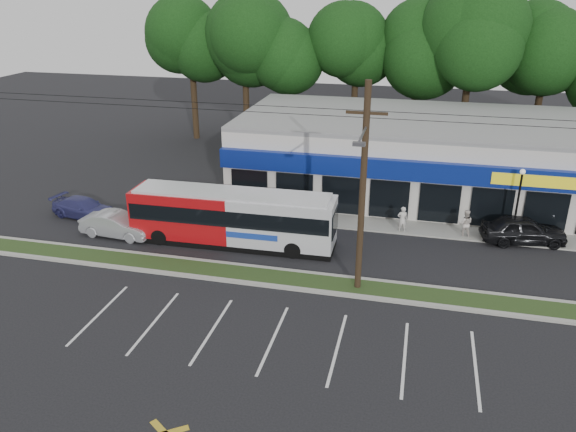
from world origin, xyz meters
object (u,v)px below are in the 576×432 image
at_px(car_dark, 524,230).
at_px(pedestrian_a, 402,220).
at_px(utility_pole, 359,184).
at_px(car_blue, 84,208).
at_px(lamp_post, 519,196).
at_px(car_silver, 117,225).
at_px(metrobus, 233,216).
at_px(pedestrian_b, 465,223).

height_order(car_dark, pedestrian_a, pedestrian_a).
bearing_deg(car_dark, utility_pole, 121.57).
height_order(car_blue, pedestrian_a, pedestrian_a).
bearing_deg(utility_pole, lamp_post, 43.95).
xyz_separation_m(car_dark, car_blue, (-26.44, -2.47, -0.17)).
height_order(utility_pole, pedestrian_a, utility_pole).
distance_m(utility_pole, car_silver, 15.28).
relative_size(utility_pole, pedestrian_a, 30.47).
relative_size(car_dark, pedestrian_a, 2.83).
bearing_deg(utility_pole, car_dark, 40.93).
bearing_deg(lamp_post, car_silver, -167.52).
relative_size(utility_pole, metrobus, 4.31).
bearing_deg(pedestrian_a, pedestrian_b, 170.02).
height_order(metrobus, car_silver, metrobus).
relative_size(lamp_post, car_blue, 0.99).
bearing_deg(car_silver, pedestrian_a, -70.41).
height_order(car_silver, pedestrian_b, pedestrian_b).
xyz_separation_m(car_blue, pedestrian_b, (23.25, 2.53, 0.22)).
height_order(metrobus, pedestrian_a, metrobus).
xyz_separation_m(metrobus, car_blue, (-10.44, 1.47, -1.03)).
height_order(metrobus, car_dark, metrobus).
height_order(pedestrian_a, pedestrian_b, pedestrian_b).
bearing_deg(metrobus, car_dark, 12.78).
relative_size(metrobus, pedestrian_b, 6.93).
bearing_deg(metrobus, car_silver, -175.58).
xyz_separation_m(lamp_post, car_dark, (0.49, -0.36, -1.88)).
bearing_deg(utility_pole, metrobus, 154.04).
height_order(utility_pole, car_blue, utility_pole).
distance_m(utility_pole, metrobus, 8.99).
bearing_deg(car_dark, lamp_post, 44.36).
distance_m(utility_pole, pedestrian_b, 10.41).
distance_m(lamp_post, pedestrian_a, 6.57).
height_order(utility_pole, lamp_post, utility_pole).
bearing_deg(pedestrian_b, pedestrian_a, 5.19).
distance_m(utility_pole, car_blue, 19.09).
relative_size(utility_pole, car_silver, 11.54).
bearing_deg(pedestrian_a, lamp_post, 171.08).
relative_size(lamp_post, pedestrian_a, 2.59).
height_order(utility_pole, car_silver, utility_pole).
distance_m(utility_pole, pedestrian_a, 8.85).
distance_m(lamp_post, car_silver, 23.04).
xyz_separation_m(utility_pole, car_silver, (-14.24, 2.91, -4.70)).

